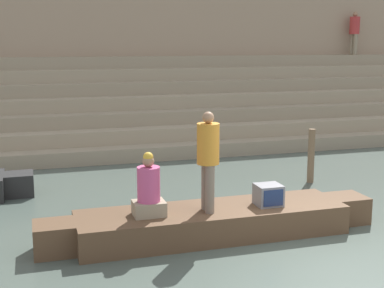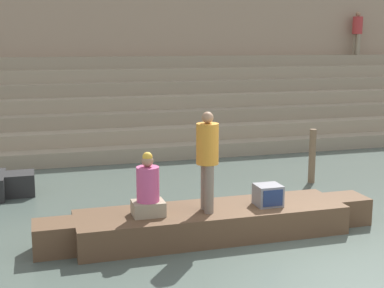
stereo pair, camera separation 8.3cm
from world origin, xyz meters
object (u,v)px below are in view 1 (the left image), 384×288
rowboat_main (212,221)px  person_rowing (149,191)px  person_on_steps (354,30)px  mooring_post (311,156)px  person_standing (208,155)px  tv_set (268,195)px

rowboat_main → person_rowing: size_ratio=5.59×
person_on_steps → mooring_post: bearing=-164.4°
person_standing → person_on_steps: person_on_steps is taller
person_standing → person_rowing: (-0.99, 0.06, -0.55)m
person_rowing → tv_set: size_ratio=2.41×
rowboat_main → person_rowing: 1.29m
mooring_post → person_on_steps: bearing=51.7°
mooring_post → person_standing: bearing=-141.4°
rowboat_main → mooring_post: (3.40, 2.70, 0.38)m
person_standing → person_on_steps: size_ratio=1.02×
tv_set → person_standing: bearing=179.8°
mooring_post → person_rowing: bearing=-148.7°
rowboat_main → person_on_steps: person_on_steps is taller
person_rowing → person_on_steps: size_ratio=0.64×
person_rowing → tv_set: bearing=-16.4°
person_standing → tv_set: person_standing is taller
mooring_post → person_on_steps: person_on_steps is taller
person_on_steps → tv_set: bearing=-165.0°
person_standing → tv_set: size_ratio=3.83×
person_rowing → person_on_steps: person_on_steps is taller
rowboat_main → person_standing: bearing=-139.5°
tv_set → person_rowing: bearing=178.0°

